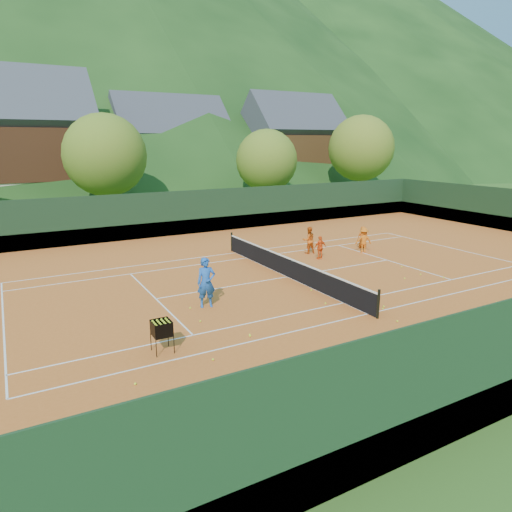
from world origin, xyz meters
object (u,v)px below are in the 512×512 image
chalet_right (292,150)px  student_b (320,247)px  chalet_left (13,148)px  coach (206,283)px  chalet_mid (170,153)px  student_c (363,237)px  ball_hopper (162,329)px  student_a (309,240)px  student_d (364,240)px  tennis_net (288,267)px

chalet_right → student_b: bearing=-120.7°
chalet_left → coach: bearing=-81.0°
chalet_left → chalet_mid: 16.51m
student_c → chalet_right: bearing=-92.7°
coach → ball_hopper: bearing=-120.7°
student_b → ball_hopper: bearing=32.6°
chalet_left → chalet_right: chalet_left is taller
student_a → chalet_right: chalet_right is taller
student_d → ball_hopper: size_ratio=1.44×
student_b → chalet_left: 31.44m
chalet_right → ball_hopper: bearing=-128.5°
student_c → student_b: bearing=36.1°
student_c → coach: bearing=43.8°
student_c → ball_hopper: student_c is taller
student_d → ball_hopper: (-14.14, -6.80, 0.03)m
chalet_left → chalet_mid: bearing=14.0°
student_a → chalet_mid: size_ratio=0.12×
coach → chalet_right: 40.67m
student_b → tennis_net: student_b is taller
tennis_net → chalet_left: chalet_left is taller
student_a → tennis_net: 4.94m
student_a → student_b: 1.40m
chalet_left → tennis_net: bearing=-71.6°
student_a → tennis_net: size_ratio=0.13×
coach → chalet_mid: 37.68m
chalet_mid → student_c: bearing=-87.7°
student_a → chalet_left: chalet_left is taller
tennis_net → chalet_right: size_ratio=1.01×
student_d → chalet_mid: chalet_mid is taller
student_c → student_d: 1.22m
ball_hopper → coach: bearing=47.3°
coach → ball_hopper: 4.02m
student_c → chalet_mid: bearing=-65.2°
student_c → student_d: student_d is taller
chalet_left → chalet_right: size_ratio=1.16×
student_a → tennis_net: student_a is taller
tennis_net → chalet_left: 32.04m
student_c → chalet_mid: chalet_mid is taller
tennis_net → chalet_mid: size_ratio=0.95×
chalet_mid → student_b: bearing=-94.7°
coach → student_d: (11.42, 3.84, -0.26)m
student_a → student_d: 3.19m
student_b → ball_hopper: student_b is taller
coach → tennis_net: 5.29m
coach → student_b: 9.17m
student_b → chalet_right: 32.89m
ball_hopper → chalet_left: chalet_left is taller
student_a → ball_hopper: (-11.26, -8.16, -0.02)m
student_a → student_d: size_ratio=1.06×
ball_hopper → student_c: bearing=27.4°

